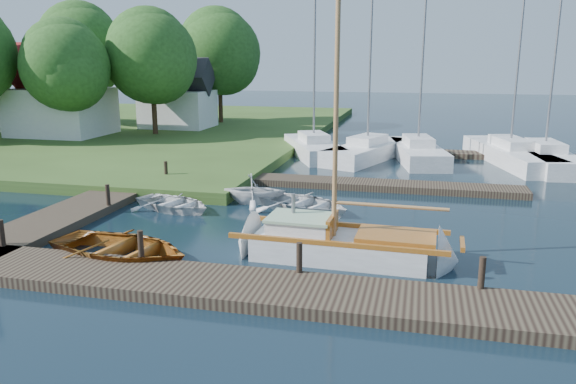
% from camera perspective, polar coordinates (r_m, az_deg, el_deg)
% --- Properties ---
extents(ground, '(160.00, 160.00, 0.00)m').
position_cam_1_polar(ground, '(19.77, 0.00, -3.38)').
color(ground, black).
rests_on(ground, ground).
extents(near_dock, '(18.00, 2.20, 0.30)m').
position_cam_1_polar(near_dock, '(14.30, -5.69, -9.58)').
color(near_dock, black).
rests_on(near_dock, ground).
extents(left_dock, '(2.20, 18.00, 0.30)m').
position_cam_1_polar(left_dock, '(24.52, -17.35, -0.32)').
color(left_dock, black).
rests_on(left_dock, ground).
extents(far_dock, '(14.00, 1.60, 0.30)m').
position_cam_1_polar(far_dock, '(25.63, 7.76, 0.76)').
color(far_dock, black).
rests_on(far_dock, ground).
extents(pontoon, '(30.00, 1.60, 0.30)m').
position_cam_1_polar(pontoon, '(35.30, 22.45, 3.34)').
color(pontoon, black).
rests_on(pontoon, ground).
extents(shore, '(50.00, 40.00, 0.50)m').
position_cam_1_polar(shore, '(52.09, -25.26, 6.14)').
color(shore, '#324C1D').
rests_on(shore, ground).
extents(mooring_post_0, '(0.16, 0.16, 0.80)m').
position_cam_1_polar(mooring_post_0, '(18.62, -27.08, -3.73)').
color(mooring_post_0, black).
rests_on(mooring_post_0, near_dock).
extents(mooring_post_1, '(0.16, 0.16, 0.80)m').
position_cam_1_polar(mooring_post_1, '(16.12, -14.73, -5.18)').
color(mooring_post_1, black).
rests_on(mooring_post_1, near_dock).
extents(mooring_post_2, '(0.16, 0.16, 0.80)m').
position_cam_1_polar(mooring_post_2, '(14.61, 1.16, -6.68)').
color(mooring_post_2, black).
rests_on(mooring_post_2, near_dock).
extents(mooring_post_3, '(0.16, 0.16, 0.80)m').
position_cam_1_polar(mooring_post_3, '(14.40, 19.10, -7.75)').
color(mooring_post_3, black).
rests_on(mooring_post_3, near_dock).
extents(mooring_post_4, '(0.16, 0.16, 0.80)m').
position_cam_1_polar(mooring_post_4, '(22.23, -17.83, -0.27)').
color(mooring_post_4, black).
rests_on(mooring_post_4, left_dock).
extents(mooring_post_5, '(0.16, 0.16, 0.80)m').
position_cam_1_polar(mooring_post_5, '(26.52, -12.29, 2.21)').
color(mooring_post_5, black).
rests_on(mooring_post_5, left_dock).
extents(sailboat, '(7.21, 2.19, 9.83)m').
position_cam_1_polar(sailboat, '(16.54, 5.90, -5.61)').
color(sailboat, silver).
rests_on(sailboat, ground).
extents(dinghy, '(4.91, 3.90, 0.91)m').
position_cam_1_polar(dinghy, '(17.04, -16.67, -5.15)').
color(dinghy, '#944C0F').
rests_on(dinghy, ground).
extents(tender_a, '(4.04, 3.49, 0.70)m').
position_cam_1_polar(tender_a, '(22.10, -11.53, -0.91)').
color(tender_a, silver).
rests_on(tender_a, ground).
extents(tender_b, '(2.70, 2.39, 1.32)m').
position_cam_1_polar(tender_b, '(22.57, -3.44, 0.45)').
color(tender_b, silver).
rests_on(tender_b, ground).
extents(tender_c, '(4.65, 4.13, 0.80)m').
position_cam_1_polar(tender_c, '(21.44, 1.68, -0.95)').
color(tender_c, silver).
rests_on(tender_c, ground).
extents(marina_boat_0, '(5.00, 7.45, 10.30)m').
position_cam_1_polar(marina_boat_0, '(33.63, 2.62, 4.62)').
color(marina_boat_0, silver).
rests_on(marina_boat_0, ground).
extents(marina_boat_1, '(4.67, 7.78, 10.12)m').
position_cam_1_polar(marina_boat_1, '(32.73, 8.06, 4.25)').
color(marina_boat_1, silver).
rests_on(marina_boat_1, ground).
extents(marina_boat_2, '(3.65, 7.77, 10.66)m').
position_cam_1_polar(marina_boat_2, '(32.91, 13.04, 4.09)').
color(marina_boat_2, silver).
rests_on(marina_boat_2, ground).
extents(marina_boat_3, '(4.49, 9.83, 12.17)m').
position_cam_1_polar(marina_boat_3, '(33.80, 21.61, 3.73)').
color(marina_boat_3, silver).
rests_on(marina_boat_3, ground).
extents(marina_boat_4, '(3.12, 8.32, 11.18)m').
position_cam_1_polar(marina_boat_4, '(33.27, 24.60, 3.31)').
color(marina_boat_4, silver).
rests_on(marina_boat_4, ground).
extents(house_a, '(6.30, 5.00, 6.29)m').
position_cam_1_polar(house_a, '(42.28, -22.10, 8.73)').
color(house_a, white).
rests_on(house_a, shore).
extents(house_c, '(5.25, 4.00, 5.28)m').
position_cam_1_polar(house_c, '(44.51, -11.13, 9.15)').
color(house_c, white).
rests_on(house_c, shore).
extents(tree_2, '(5.83, 5.75, 7.82)m').
position_cam_1_polar(tree_2, '(39.44, -21.63, 11.84)').
color(tree_2, '#332114').
rests_on(tree_2, shore).
extents(tree_3, '(6.41, 6.38, 8.74)m').
position_cam_1_polar(tree_3, '(40.84, -13.68, 13.20)').
color(tree_3, '#332114').
rests_on(tree_3, shore).
extents(tree_4, '(7.01, 7.01, 9.66)m').
position_cam_1_polar(tree_4, '(48.32, -20.23, 13.42)').
color(tree_4, '#332114').
rests_on(tree_4, shore).
extents(tree_7, '(6.83, 6.83, 9.38)m').
position_cam_1_polar(tree_7, '(47.39, -6.99, 13.93)').
color(tree_7, '#332114').
rests_on(tree_7, shore).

